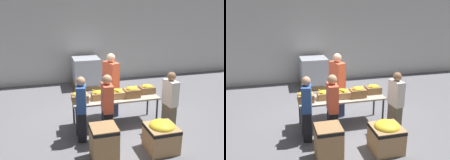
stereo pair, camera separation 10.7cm
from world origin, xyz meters
TOP-DOWN VIEW (x-y plane):
  - ground_plane at (0.00, 0.00)m, footprint 30.00×30.00m
  - wall_back at (0.00, 3.98)m, footprint 16.00×0.08m
  - sorting_table at (0.00, 0.00)m, footprint 2.20×0.73m
  - banana_box_0 at (-0.91, -0.06)m, footprint 0.39×0.34m
  - banana_box_1 at (-0.42, -0.00)m, footprint 0.39×0.34m
  - banana_box_2 at (0.03, -0.03)m, footprint 0.39×0.34m
  - banana_box_3 at (0.42, -0.08)m, footprint 0.39×0.30m
  - banana_box_4 at (0.91, 0.08)m, footprint 0.39×0.29m
  - volunteer_0 at (0.04, 0.57)m, footprint 0.40×0.53m
  - volunteer_1 at (1.15, -0.75)m, footprint 0.25×0.43m
  - volunteer_2 at (-0.40, -0.76)m, footprint 0.24×0.44m
  - volunteer_3 at (-0.94, -0.55)m, footprint 0.28×0.44m
  - donation_bin_0 at (-0.64, -1.42)m, footprint 0.53×0.53m
  - donation_bin_1 at (0.62, -1.42)m, footprint 0.64×0.64m
  - pallet_stack_0 at (-0.20, 3.28)m, footprint 1.05×1.05m

SIDE VIEW (x-z plane):
  - ground_plane at x=0.00m, z-range 0.00..0.00m
  - donation_bin_1 at x=0.62m, z-range 0.02..0.71m
  - donation_bin_0 at x=-0.64m, z-range 0.03..0.76m
  - pallet_stack_0 at x=-0.20m, z-range -0.01..1.10m
  - sorting_table at x=0.00m, z-range 0.32..1.08m
  - volunteer_3 at x=-0.94m, z-range 0.00..1.53m
  - volunteer_1 at x=1.15m, z-range 0.00..1.54m
  - volunteer_2 at x=-0.40m, z-range 0.00..1.59m
  - banana_box_2 at x=0.03m, z-range 0.75..0.99m
  - banana_box_1 at x=-0.42m, z-range 0.75..0.99m
  - banana_box_4 at x=0.91m, z-range 0.76..1.00m
  - volunteer_0 at x=0.04m, z-range -0.01..1.78m
  - banana_box_0 at x=-0.91m, z-range 0.76..1.02m
  - banana_box_3 at x=0.42m, z-range 0.76..1.04m
  - wall_back at x=0.00m, z-range 0.00..4.00m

